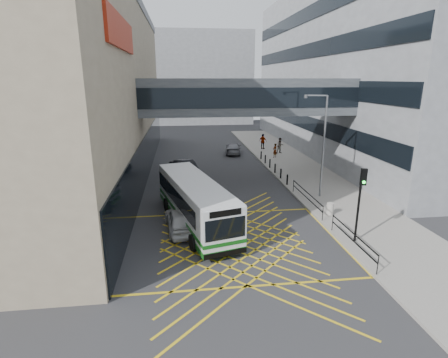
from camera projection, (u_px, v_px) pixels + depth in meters
name	position (u px, v px, depth m)	size (l,w,h in m)	color
ground	(233.00, 242.00, 19.96)	(120.00, 120.00, 0.00)	#333335
building_whsmith	(6.00, 90.00, 30.85)	(24.17, 42.00, 16.00)	gray
building_right	(397.00, 70.00, 42.92)	(24.09, 44.00, 20.00)	gray
building_far	(182.00, 78.00, 74.43)	(28.00, 16.00, 18.00)	gray
skybridge	(247.00, 97.00, 29.68)	(20.00, 4.10, 3.00)	#43484E
pavement	(299.00, 170.00, 35.31)	(6.00, 54.00, 0.16)	gray
box_junction	(233.00, 242.00, 19.96)	(12.00, 9.00, 0.01)	gold
bus	(195.00, 201.00, 22.03)	(4.90, 10.58, 2.89)	silver
car_white	(181.00, 219.00, 21.27)	(1.87, 4.56, 1.45)	silver
car_dark	(183.00, 167.00, 33.80)	(1.91, 4.88, 1.53)	black
car_silver	(233.00, 148.00, 43.30)	(1.91, 4.52, 1.41)	gray
traffic_light	(361.00, 195.00, 18.86)	(0.32, 0.50, 4.27)	black
street_lamp	(322.00, 140.00, 26.09)	(1.71, 0.80, 7.70)	slate
litter_bin	(330.00, 209.00, 23.49)	(0.46, 0.46, 0.80)	#ADA89E
kerb_railings	(324.00, 211.00, 22.14)	(0.05, 12.54, 1.00)	black
bollards	(272.00, 166.00, 34.83)	(0.14, 10.14, 0.90)	black
pedestrian_a	(275.00, 151.00, 40.32)	(0.65, 0.46, 1.63)	gray
pedestrian_b	(280.00, 146.00, 42.59)	(0.92, 0.54, 1.88)	gray
pedestrian_c	(263.00, 141.00, 45.26)	(1.14, 0.55, 1.93)	gray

